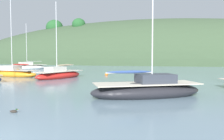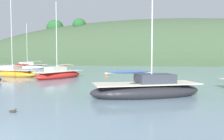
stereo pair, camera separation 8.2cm
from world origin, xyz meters
name	(u,v)px [view 1 (the left image)]	position (x,y,z in m)	size (l,w,h in m)	color
far_shoreline_hill	(150,64)	(-0.04, 76.82, 0.03)	(150.00, 36.00, 31.80)	#384C33
sailboat_red_portside	(29,67)	(-22.70, 38.04, 0.45)	(6.62, 7.85, 9.87)	white
sailboat_navy_dinghy	(147,90)	(4.84, 10.42, 0.46)	(8.16, 5.87, 10.37)	#232328
sailboat_orange_cutter	(59,75)	(-7.28, 21.33, 0.44)	(4.70, 7.64, 9.76)	red
sailboat_yellow_far	(14,73)	(-14.44, 22.19, 0.45)	(7.68, 3.59, 10.69)	orange
mooring_buoy_outer	(106,75)	(-2.46, 26.68, 0.12)	(0.44, 0.44, 0.54)	orange
duck_trailing	(14,111)	(-1.15, 4.29, 0.05)	(0.43, 0.24, 0.24)	#2D2823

